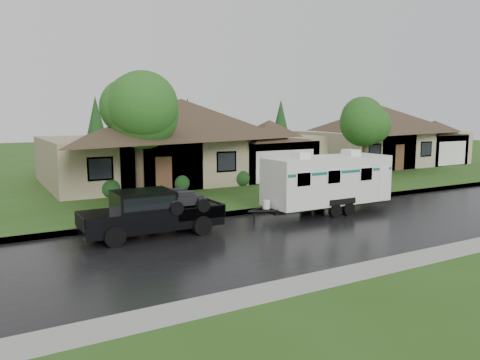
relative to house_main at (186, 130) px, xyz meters
name	(u,v)px	position (x,y,z in m)	size (l,w,h in m)	color
ground	(266,224)	(-2.29, -13.84, -3.59)	(140.00, 140.00, 0.00)	#2A4C17
road	(294,234)	(-2.29, -15.84, -3.59)	(140.00, 8.00, 0.01)	black
curb	(240,212)	(-2.29, -11.59, -3.52)	(140.00, 0.50, 0.15)	gray
lawn	(150,180)	(-2.29, 1.16, -3.52)	(140.00, 26.00, 0.15)	#2A4C17
house_main	(186,130)	(0.00, 0.00, 0.00)	(19.44, 10.80, 6.90)	#998A67
house_neighbor	(384,129)	(19.97, 0.50, -0.27)	(15.12, 9.72, 6.45)	tan
tree_left_green	(138,113)	(-5.42, -6.27, 1.15)	(4.00, 4.00, 6.62)	#382B1E
tree_right_green	(366,123)	(10.18, -7.01, 0.49)	(3.43, 3.43, 5.68)	#382B1E
shrub_row	(212,180)	(-0.29, -4.54, -2.94)	(13.60, 1.00, 1.00)	#143814
pickup_truck	(150,212)	(-7.32, -13.34, -2.63)	(5.38, 2.04, 1.79)	black
travel_trailer	(327,180)	(1.48, -13.34, -2.01)	(6.63, 2.33, 2.97)	white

